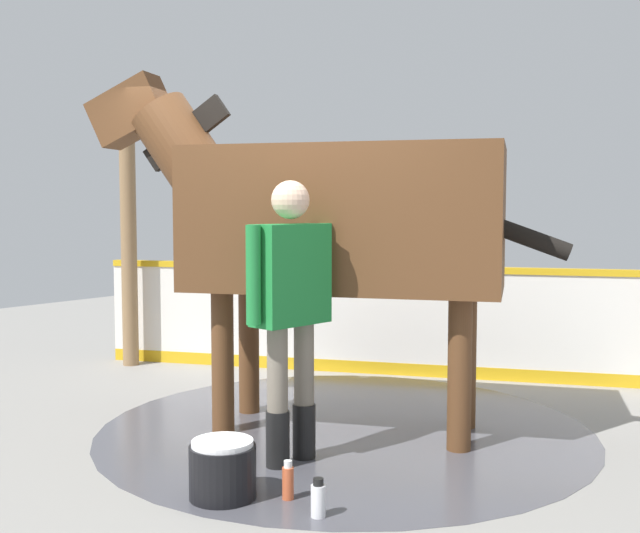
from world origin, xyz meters
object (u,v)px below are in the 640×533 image
Objects in this scene: bottle_spray at (288,482)px; wash_bucket at (223,469)px; handler at (291,299)px; horse at (330,218)px; bottle_shampoo at (318,499)px.

wash_bucket is at bearing 123.93° from bottle_spray.
wash_bucket is at bearing -77.13° from handler.
wash_bucket is (-1.45, -0.34, -1.38)m from horse.
wash_bucket is 0.60m from bottle_shampoo.
handler is 8.08× the size of bottle_spray.
handler is at bearing 6.84° from wash_bucket.
bottle_shampoo is at bearing -34.95° from handler.
handler is at bearing 49.02° from bottle_shampoo.
handler is at bearing 85.52° from horse.
handler is 1.30m from bottle_shampoo.
bottle_spray is (-0.49, -0.39, -0.94)m from handler.
horse is 8.92× the size of wash_bucket.
handler is 1.13m from wash_bucket.
handler is (-0.75, -0.26, -0.50)m from horse.
bottle_spray is (0.09, 0.28, 0.01)m from bottle_shampoo.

